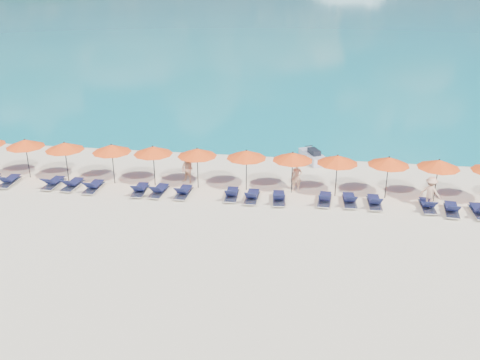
# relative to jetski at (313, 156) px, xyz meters

# --- Properties ---
(ground) EXTENTS (1400.00, 1400.00, 0.00)m
(ground) POSITION_rel_jetski_xyz_m (-3.49, -9.53, -0.34)
(ground) COLOR beige
(headland_main) EXTENTS (374.00, 242.00, 126.50)m
(headland_main) POSITION_rel_jetski_xyz_m (-303.49, 530.47, -38.34)
(headland_main) COLOR black
(headland_main) RESTS_ON ground
(headland_small) EXTENTS (162.00, 126.00, 85.50)m
(headland_small) POSITION_rel_jetski_xyz_m (-153.49, 550.47, -35.34)
(headland_small) COLOR black
(headland_small) RESTS_ON ground
(jetski) EXTENTS (1.78, 2.46, 0.82)m
(jetski) POSITION_rel_jetski_xyz_m (0.00, 0.00, 0.00)
(jetski) COLOR #B3B1C3
(jetski) RESTS_ON ground
(beachgoer_a) EXTENTS (0.57, 0.40, 1.51)m
(beachgoer_a) POSITION_rel_jetski_xyz_m (-0.76, -4.58, 0.42)
(beachgoer_a) COLOR #E0A884
(beachgoer_a) RESTS_ON ground
(beachgoer_b) EXTENTS (0.85, 0.68, 1.53)m
(beachgoer_b) POSITION_rel_jetski_xyz_m (-6.71, -4.41, 0.43)
(beachgoer_b) COLOR #E0A884
(beachgoer_b) RESTS_ON ground
(beachgoer_c) EXTENTS (1.15, 0.90, 1.61)m
(beachgoer_c) POSITION_rel_jetski_xyz_m (5.83, -5.81, 0.47)
(beachgoer_c) COLOR #E0A884
(beachgoer_c) RESTS_ON ground
(umbrella_1) EXTENTS (2.10, 2.10, 2.28)m
(umbrella_1) POSITION_rel_jetski_xyz_m (-15.70, -4.94, 1.68)
(umbrella_1) COLOR black
(umbrella_1) RESTS_ON ground
(umbrella_2) EXTENTS (2.10, 2.10, 2.28)m
(umbrella_2) POSITION_rel_jetski_xyz_m (-13.32, -5.12, 1.68)
(umbrella_2) COLOR black
(umbrella_2) RESTS_ON ground
(umbrella_3) EXTENTS (2.10, 2.10, 2.28)m
(umbrella_3) POSITION_rel_jetski_xyz_m (-10.66, -5.08, 1.68)
(umbrella_3) COLOR black
(umbrella_3) RESTS_ON ground
(umbrella_4) EXTENTS (2.10, 2.10, 2.28)m
(umbrella_4) POSITION_rel_jetski_xyz_m (-8.38, -5.04, 1.68)
(umbrella_4) COLOR black
(umbrella_4) RESTS_ON ground
(umbrella_5) EXTENTS (2.10, 2.10, 2.28)m
(umbrella_5) POSITION_rel_jetski_xyz_m (-5.99, -5.03, 1.68)
(umbrella_5) COLOR black
(umbrella_5) RESTS_ON ground
(umbrella_6) EXTENTS (2.10, 2.10, 2.28)m
(umbrella_6) POSITION_rel_jetski_xyz_m (-3.38, -4.96, 1.68)
(umbrella_6) COLOR black
(umbrella_6) RESTS_ON ground
(umbrella_7) EXTENTS (2.10, 2.10, 2.28)m
(umbrella_7) POSITION_rel_jetski_xyz_m (-0.99, -4.94, 1.68)
(umbrella_7) COLOR black
(umbrella_7) RESTS_ON ground
(umbrella_8) EXTENTS (2.10, 2.10, 2.28)m
(umbrella_8) POSITION_rel_jetski_xyz_m (1.28, -5.05, 1.68)
(umbrella_8) COLOR black
(umbrella_8) RESTS_ON ground
(umbrella_9) EXTENTS (2.10, 2.10, 2.28)m
(umbrella_9) POSITION_rel_jetski_xyz_m (3.82, -4.93, 1.68)
(umbrella_9) COLOR black
(umbrella_9) RESTS_ON ground
(umbrella_10) EXTENTS (2.10, 2.10, 2.28)m
(umbrella_10) POSITION_rel_jetski_xyz_m (6.22, -4.97, 1.68)
(umbrella_10) COLOR black
(umbrella_10) RESTS_ON ground
(lounger_2) EXTENTS (0.71, 1.73, 0.66)m
(lounger_2) POSITION_rel_jetski_xyz_m (-16.25, -6.15, -0.10)
(lounger_2) COLOR silver
(lounger_2) RESTS_ON ground
(lounger_3) EXTENTS (0.70, 1.73, 0.66)m
(lounger_3) POSITION_rel_jetski_xyz_m (-13.75, -6.05, -0.10)
(lounger_3) COLOR silver
(lounger_3) RESTS_ON ground
(lounger_4) EXTENTS (0.73, 1.74, 0.66)m
(lounger_4) POSITION_rel_jetski_xyz_m (-12.63, -6.10, -0.10)
(lounger_4) COLOR silver
(lounger_4) RESTS_ON ground
(lounger_5) EXTENTS (0.64, 1.71, 0.66)m
(lounger_5) POSITION_rel_jetski_xyz_m (-11.39, -6.23, -0.10)
(lounger_5) COLOR silver
(lounger_5) RESTS_ON ground
(lounger_6) EXTENTS (0.71, 1.73, 0.66)m
(lounger_6) POSITION_rel_jetski_xyz_m (-8.82, -6.27, -0.10)
(lounger_6) COLOR silver
(lounger_6) RESTS_ON ground
(lounger_7) EXTENTS (0.75, 1.74, 0.66)m
(lounger_7) POSITION_rel_jetski_xyz_m (-7.80, -6.25, -0.10)
(lounger_7) COLOR silver
(lounger_7) RESTS_ON ground
(lounger_8) EXTENTS (0.68, 1.72, 0.66)m
(lounger_8) POSITION_rel_jetski_xyz_m (-6.49, -6.25, -0.10)
(lounger_8) COLOR silver
(lounger_8) RESTS_ON ground
(lounger_9) EXTENTS (0.71, 1.73, 0.66)m
(lounger_9) POSITION_rel_jetski_xyz_m (-3.97, -6.15, -0.10)
(lounger_9) COLOR silver
(lounger_9) RESTS_ON ground
(lounger_10) EXTENTS (0.66, 1.71, 0.66)m
(lounger_10) POSITION_rel_jetski_xyz_m (-2.91, -6.28, -0.10)
(lounger_10) COLOR silver
(lounger_10) RESTS_ON ground
(lounger_11) EXTENTS (0.79, 1.76, 0.66)m
(lounger_11) POSITION_rel_jetski_xyz_m (-1.54, -6.28, -0.10)
(lounger_11) COLOR silver
(lounger_11) RESTS_ON ground
(lounger_12) EXTENTS (0.74, 1.74, 0.66)m
(lounger_12) POSITION_rel_jetski_xyz_m (0.74, -6.08, -0.10)
(lounger_12) COLOR silver
(lounger_12) RESTS_ON ground
(lounger_13) EXTENTS (0.73, 1.74, 0.66)m
(lounger_13) POSITION_rel_jetski_xyz_m (1.98, -6.01, -0.10)
(lounger_13) COLOR silver
(lounger_13) RESTS_ON ground
(lounger_14) EXTENTS (0.69, 1.72, 0.66)m
(lounger_14) POSITION_rel_jetski_xyz_m (3.19, -6.07, -0.10)
(lounger_14) COLOR silver
(lounger_14) RESTS_ON ground
(lounger_15) EXTENTS (0.66, 1.72, 0.66)m
(lounger_15) POSITION_rel_jetski_xyz_m (5.73, -6.09, -0.10)
(lounger_15) COLOR silver
(lounger_15) RESTS_ON ground
(lounger_16) EXTENTS (0.79, 1.76, 0.66)m
(lounger_16) POSITION_rel_jetski_xyz_m (6.80, -6.39, -0.10)
(lounger_16) COLOR silver
(lounger_16) RESTS_ON ground
(lounger_17) EXTENTS (0.68, 1.72, 0.66)m
(lounger_17) POSITION_rel_jetski_xyz_m (8.06, -6.39, -0.10)
(lounger_17) COLOR silver
(lounger_17) RESTS_ON ground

